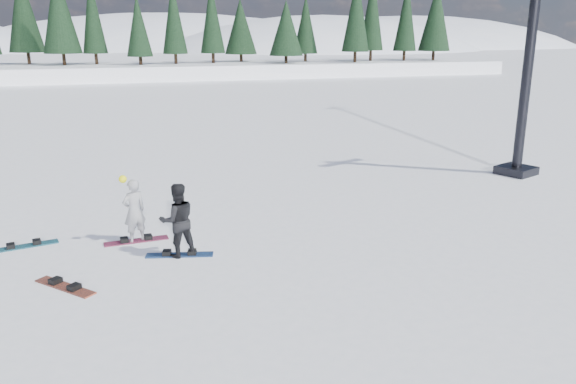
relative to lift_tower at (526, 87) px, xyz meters
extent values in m
plane|color=white|center=(-11.98, -4.33, -3.07)|extent=(420.00, 420.00, 0.00)
cube|color=white|center=(-11.98, 50.67, -4.07)|extent=(90.00, 14.00, 5.00)
ellipsoid|color=white|center=(8.02, 195.67, -17.70)|extent=(182.00, 140.00, 53.20)
ellipsoid|color=white|center=(98.02, 180.67, -16.93)|extent=(156.00, 120.00, 50.40)
ellipsoid|color=white|center=(48.02, 145.67, -15.44)|extent=(117.00, 90.00, 45.00)
cone|color=black|center=(-21.98, 50.67, 2.18)|extent=(3.20, 3.20, 7.50)
cone|color=black|center=(-17.98, 50.67, 2.18)|extent=(3.20, 3.20, 7.50)
cone|color=black|center=(-13.98, 50.67, 2.18)|extent=(3.20, 3.20, 7.50)
cone|color=black|center=(-9.98, 50.67, 2.18)|extent=(3.20, 3.20, 7.50)
cone|color=black|center=(-5.98, 50.67, 2.18)|extent=(3.20, 3.20, 7.50)
cone|color=black|center=(-1.98, 50.67, 2.18)|extent=(3.20, 3.20, 7.50)
cone|color=black|center=(2.02, 50.67, 2.18)|extent=(3.20, 3.20, 7.50)
cone|color=black|center=(6.02, 50.67, 2.18)|extent=(3.20, 3.20, 7.50)
cone|color=black|center=(10.02, 50.67, 2.18)|extent=(3.20, 3.20, 7.50)
cone|color=black|center=(14.02, 50.67, 2.18)|extent=(3.20, 3.20, 7.50)
cone|color=black|center=(18.02, 50.67, 2.18)|extent=(3.20, 3.20, 7.50)
cone|color=black|center=(22.02, 50.67, 2.18)|extent=(3.20, 3.20, 7.50)
cone|color=black|center=(26.02, 50.67, 2.18)|extent=(3.20, 3.20, 7.50)
cylinder|color=black|center=(0.00, 0.00, 0.70)|extent=(0.34, 0.34, 7.54)
cube|color=black|center=(0.00, 0.00, -2.93)|extent=(1.47, 1.47, 0.28)
imported|color=#A2A2A7|center=(-13.21, -2.87, -2.30)|extent=(0.66, 0.57, 1.54)
sphere|color=#FFF90D|center=(-13.41, -2.99, -1.47)|extent=(0.18, 0.18, 0.18)
imported|color=black|center=(-12.33, -4.08, -2.23)|extent=(0.89, 0.73, 1.68)
cube|color=maroon|center=(-13.21, -2.87, -3.05)|extent=(1.52, 0.38, 0.03)
cube|color=navy|center=(-12.33, -4.08, -3.05)|extent=(1.52, 0.63, 0.03)
cube|color=#923920|center=(-14.69, -5.06, -3.05)|extent=(1.20, 1.31, 0.03)
cube|color=#156478|center=(-15.74, -2.45, -3.05)|extent=(1.53, 0.58, 0.03)
camera|label=1|loc=(-13.53, -16.02, 1.75)|focal=35.00mm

